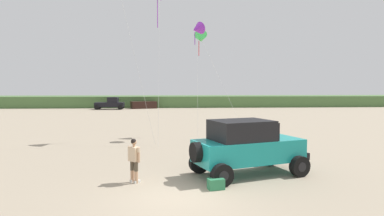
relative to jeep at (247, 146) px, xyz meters
The scene contains 9 objects.
ground_plane 3.98m from the jeep, 138.71° to the right, with size 220.00×220.00×0.00m, color gray.
dune_ridge 48.50m from the jeep, 90.86° to the left, with size 90.00×9.47×1.97m, color #4C703D.
jeep is the anchor object (origin of this frame).
person_watching 4.55m from the jeep, behind, with size 0.49×0.47×1.67m.
cooler_box 2.56m from the jeep, 130.48° to the right, with size 0.56×0.36×0.38m, color #2D7F51.
distant_pickup 42.76m from the jeep, 107.38° to the left, with size 4.61×2.38×1.98m.
distant_sedan 43.29m from the jeep, 100.03° to the left, with size 4.20×1.70×1.20m, color black.
kite_black_sled 13.24m from the jeep, 93.79° to the left, with size 3.51×4.01×7.89m.
kite_yellow_diamond 11.98m from the jeep, 96.91° to the left, with size 1.17×4.33×8.27m.
Camera 1 is at (-0.28, -10.47, 3.58)m, focal length 30.56 mm.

